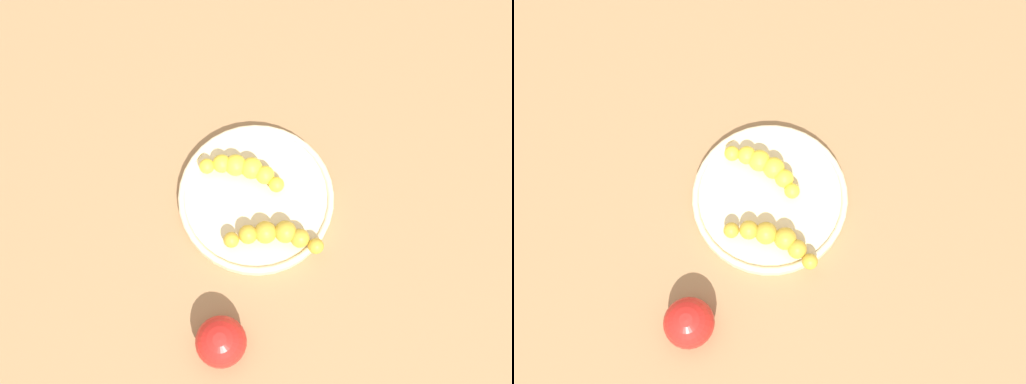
# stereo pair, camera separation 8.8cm
# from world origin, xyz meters

# --- Properties ---
(ground_plane) EXTENTS (2.40, 2.40, 0.00)m
(ground_plane) POSITION_xyz_m (0.00, 0.00, 0.00)
(ground_plane) COLOR #936D47
(fruit_bowl) EXTENTS (0.24, 0.24, 0.02)m
(fruit_bowl) POSITION_xyz_m (0.00, 0.00, 0.01)
(fruit_bowl) COLOR beige
(fruit_bowl) RESTS_ON ground_plane
(banana_yellow) EXTENTS (0.11, 0.09, 0.03)m
(banana_yellow) POSITION_xyz_m (0.04, -0.01, 0.04)
(banana_yellow) COLOR yellow
(banana_yellow) RESTS_ON fruit_bowl
(banana_spotted) EXTENTS (0.10, 0.12, 0.03)m
(banana_spotted) POSITION_xyz_m (-0.07, 0.02, 0.04)
(banana_spotted) COLOR gold
(banana_spotted) RESTS_ON fruit_bowl
(apple_red) EXTENTS (0.07, 0.07, 0.07)m
(apple_red) POSITION_xyz_m (-0.15, 0.17, 0.04)
(apple_red) COLOR red
(apple_red) RESTS_ON ground_plane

